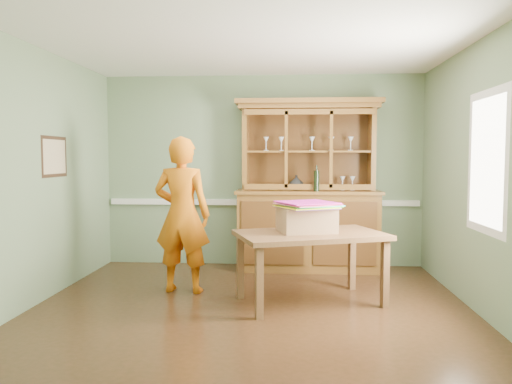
# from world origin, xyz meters

# --- Properties ---
(floor) EXTENTS (4.50, 4.50, 0.00)m
(floor) POSITION_xyz_m (0.00, 0.00, 0.00)
(floor) COLOR #462816
(floor) RESTS_ON ground
(ceiling) EXTENTS (4.50, 4.50, 0.00)m
(ceiling) POSITION_xyz_m (0.00, 0.00, 2.70)
(ceiling) COLOR white
(ceiling) RESTS_ON wall_back
(wall_back) EXTENTS (4.50, 0.00, 4.50)m
(wall_back) POSITION_xyz_m (0.00, 2.00, 1.35)
(wall_back) COLOR gray
(wall_back) RESTS_ON floor
(wall_left) EXTENTS (0.00, 4.00, 4.00)m
(wall_left) POSITION_xyz_m (-2.25, 0.00, 1.35)
(wall_left) COLOR gray
(wall_left) RESTS_ON floor
(wall_right) EXTENTS (0.00, 4.00, 4.00)m
(wall_right) POSITION_xyz_m (2.25, 0.00, 1.35)
(wall_right) COLOR gray
(wall_right) RESTS_ON floor
(wall_front) EXTENTS (4.50, 0.00, 4.50)m
(wall_front) POSITION_xyz_m (0.00, -2.00, 1.35)
(wall_front) COLOR gray
(wall_front) RESTS_ON floor
(chair_rail) EXTENTS (4.41, 0.05, 0.08)m
(chair_rail) POSITION_xyz_m (0.00, 1.98, 0.90)
(chair_rail) COLOR white
(chair_rail) RESTS_ON wall_back
(framed_map) EXTENTS (0.03, 0.60, 0.46)m
(framed_map) POSITION_xyz_m (-2.23, 0.30, 1.55)
(framed_map) COLOR #362115
(framed_map) RESTS_ON wall_left
(window_panel) EXTENTS (0.03, 0.96, 1.36)m
(window_panel) POSITION_xyz_m (2.23, -0.30, 1.50)
(window_panel) COLOR white
(window_panel) RESTS_ON wall_right
(china_hutch) EXTENTS (1.98, 0.65, 2.33)m
(china_hutch) POSITION_xyz_m (0.64, 1.74, 0.81)
(china_hutch) COLOR brown
(china_hutch) RESTS_ON floor
(dining_table) EXTENTS (1.72, 1.36, 0.75)m
(dining_table) POSITION_xyz_m (0.61, 0.12, 0.66)
(dining_table) COLOR brown
(dining_table) RESTS_ON floor
(cardboard_box) EXTENTS (0.66, 0.59, 0.26)m
(cardboard_box) POSITION_xyz_m (0.57, 0.17, 0.88)
(cardboard_box) COLOR #97724E
(cardboard_box) RESTS_ON dining_table
(kite_stack) EXTENTS (0.71, 0.71, 0.06)m
(kite_stack) POSITION_xyz_m (0.59, 0.13, 1.04)
(kite_stack) COLOR #8830E4
(kite_stack) RESTS_ON cardboard_box
(person) EXTENTS (0.69, 0.48, 1.78)m
(person) POSITION_xyz_m (-0.83, 0.47, 0.89)
(person) COLOR orange
(person) RESTS_ON floor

